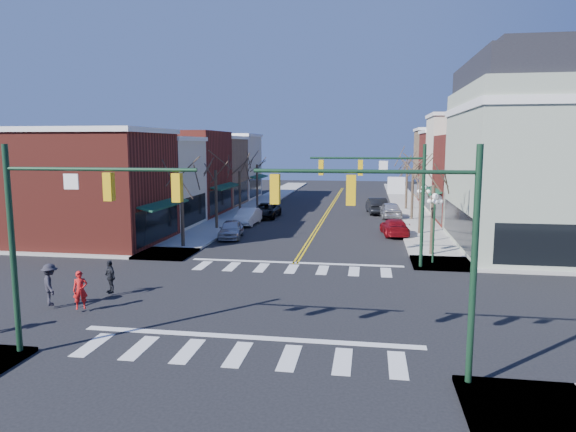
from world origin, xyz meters
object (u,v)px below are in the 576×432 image
at_px(lamppost_midblock, 423,204).
at_px(pedestrian_red_a, 80,290).
at_px(car_right_mid, 390,210).
at_px(pedestrian_dark_a, 110,277).
at_px(car_left_mid, 248,217).
at_px(car_right_near, 394,227).
at_px(car_right_far, 377,206).
at_px(car_left_near, 231,229).
at_px(car_left_far, 266,211).
at_px(lamppost_corner, 434,216).
at_px(pedestrian_dark_b, 50,284).
at_px(victorian_corner, 553,152).

bearing_deg(lamppost_midblock, pedestrian_red_a, -131.91).
height_order(car_right_mid, pedestrian_dark_a, pedestrian_dark_a).
bearing_deg(car_left_mid, pedestrian_dark_a, -90.66).
height_order(car_right_near, car_right_far, car_right_far).
xyz_separation_m(car_left_near, car_left_far, (0.43, 11.30, 0.02)).
bearing_deg(car_left_far, pedestrian_red_a, -93.52).
relative_size(car_left_far, pedestrian_red_a, 3.12).
bearing_deg(lamppost_midblock, lamppost_corner, -90.00).
distance_m(car_left_near, pedestrian_dark_b, 18.17).
bearing_deg(car_right_far, car_left_near, 47.88).
bearing_deg(pedestrian_red_a, car_right_mid, 34.01).
distance_m(lamppost_midblock, car_right_far, 16.86).
relative_size(lamppost_corner, car_left_mid, 0.98).
xyz_separation_m(lamppost_corner, car_left_mid, (-14.60, 13.52, -2.23)).
bearing_deg(lamppost_corner, car_right_far, 97.56).
bearing_deg(pedestrian_dark_b, car_right_near, -75.53).
distance_m(lamppost_corner, pedestrian_dark_b, 20.90).
xyz_separation_m(car_left_far, pedestrian_dark_a, (-2.08, -26.97, 0.22)).
bearing_deg(lamppost_corner, car_right_mid, 95.17).
bearing_deg(car_right_far, car_right_near, 88.25).
bearing_deg(lamppost_corner, car_right_near, 100.26).
height_order(car_right_far, pedestrian_dark_a, pedestrian_dark_a).
bearing_deg(car_left_near, lamppost_corner, -32.77).
relative_size(car_right_mid, car_right_far, 0.93).
relative_size(lamppost_midblock, car_left_far, 0.84).
xyz_separation_m(lamppost_corner, lamppost_midblock, (0.00, 6.50, 0.00)).
bearing_deg(car_right_far, lamppost_corner, 90.33).
height_order(car_left_near, car_left_far, car_left_far).
height_order(car_left_far, car_right_far, car_right_far).
bearing_deg(car_right_mid, lamppost_corner, 88.20).
relative_size(car_left_near, car_right_far, 0.80).
bearing_deg(car_left_near, car_right_near, 6.76).
xyz_separation_m(lamppost_corner, pedestrian_dark_b, (-17.62, -11.09, -1.88)).
height_order(car_left_mid, pedestrian_dark_a, pedestrian_dark_a).
height_order(car_left_mid, pedestrian_dark_b, pedestrian_dark_b).
distance_m(car_left_near, car_right_mid, 18.13).
bearing_deg(car_left_far, car_right_mid, 9.17).
bearing_deg(pedestrian_dark_b, car_left_near, -49.04).
distance_m(car_left_near, car_left_mid, 6.75).
bearing_deg(car_left_mid, victorian_corner, -15.33).
bearing_deg(car_right_near, car_left_mid, -21.89).
height_order(car_left_near, car_right_near, car_left_near).
relative_size(car_right_mid, pedestrian_dark_a, 2.98).
distance_m(pedestrian_red_a, pedestrian_dark_b, 1.62).
relative_size(car_right_near, car_right_mid, 0.98).
xyz_separation_m(pedestrian_dark_a, pedestrian_dark_b, (-1.65, -2.19, 0.14)).
bearing_deg(car_right_mid, pedestrian_dark_a, 56.82).
height_order(victorian_corner, car_left_near, victorian_corner).
bearing_deg(lamppost_corner, lamppost_midblock, 90.00).
relative_size(car_left_mid, pedestrian_red_a, 2.68).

